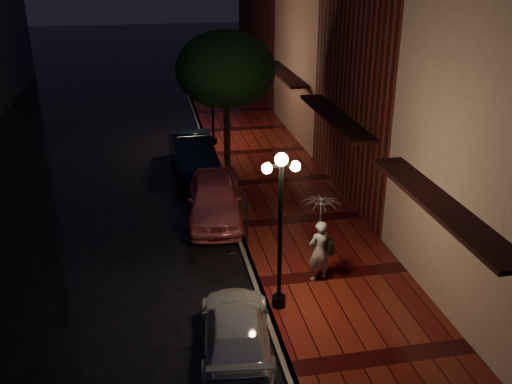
{
  "coord_description": "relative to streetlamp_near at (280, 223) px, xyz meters",
  "views": [
    {
      "loc": [
        -2.7,
        -17.44,
        8.92
      ],
      "look_at": [
        0.68,
        -0.17,
        1.4
      ],
      "focal_mm": 40.0,
      "sensor_mm": 36.0,
      "label": 1
    }
  ],
  "objects": [
    {
      "name": "woman_with_umbrella",
      "position": [
        1.41,
        1.08,
        -0.74
      ],
      "size": [
        1.08,
        1.1,
        2.59
      ],
      "rotation": [
        0.0,
        0.0,
        3.42
      ],
      "color": "white",
      "rests_on": "sidewalk"
    },
    {
      "name": "curb",
      "position": [
        -0.35,
        5.0,
        -2.53
      ],
      "size": [
        0.25,
        60.0,
        0.15
      ],
      "primitive_type": "cube",
      "color": "#595451",
      "rests_on": "ground"
    },
    {
      "name": "parking_meter",
      "position": [
        -0.2,
        3.68,
        -1.59
      ],
      "size": [
        0.15,
        0.13,
        1.41
      ],
      "rotation": [
        0.0,
        0.0,
        -0.28
      ],
      "color": "black",
      "rests_on": "sidewalk"
    },
    {
      "name": "silver_car",
      "position": [
        -1.38,
        -1.45,
        -2.01
      ],
      "size": [
        2.11,
        4.21,
        1.17
      ],
      "primitive_type": "imported",
      "rotation": [
        0.0,
        0.0,
        3.02
      ],
      "color": "#B0B1B8",
      "rests_on": "ground"
    },
    {
      "name": "ground",
      "position": [
        -0.35,
        5.0,
        -2.6
      ],
      "size": [
        120.0,
        120.0,
        0.0
      ],
      "primitive_type": "plane",
      "color": "black",
      "rests_on": "ground"
    },
    {
      "name": "streetlamp_near",
      "position": [
        0.0,
        0.0,
        0.0
      ],
      "size": [
        0.96,
        0.36,
        4.31
      ],
      "color": "black",
      "rests_on": "sidewalk"
    },
    {
      "name": "streetlamp_far",
      "position": [
        0.0,
        14.0,
        0.0
      ],
      "size": [
        0.96,
        0.36,
        4.31
      ],
      "color": "black",
      "rests_on": "sidewalk"
    },
    {
      "name": "pink_car",
      "position": [
        -0.95,
        5.92,
        -1.81
      ],
      "size": [
        2.34,
        4.81,
        1.58
      ],
      "primitive_type": "imported",
      "rotation": [
        0.0,
        0.0,
        -0.1
      ],
      "color": "#C14F5B",
      "rests_on": "ground"
    },
    {
      "name": "sidewalk",
      "position": [
        1.9,
        5.0,
        -2.53
      ],
      "size": [
        4.5,
        60.0,
        0.15
      ],
      "primitive_type": "cube",
      "color": "#4C0D0D",
      "rests_on": "ground"
    },
    {
      "name": "storefront_mid",
      "position": [
        6.65,
        7.0,
        2.9
      ],
      "size": [
        5.0,
        8.0,
        11.0
      ],
      "primitive_type": "cube",
      "color": "#511914",
      "rests_on": "ground"
    },
    {
      "name": "storefront_far",
      "position": [
        6.65,
        15.0,
        1.9
      ],
      "size": [
        5.0,
        8.0,
        9.0
      ],
      "primitive_type": "cube",
      "color": "#8C5951",
      "rests_on": "ground"
    },
    {
      "name": "navy_car",
      "position": [
        -1.26,
        10.94,
        -1.81
      ],
      "size": [
        1.96,
        4.87,
        1.57
      ],
      "primitive_type": "imported",
      "rotation": [
        0.0,
        0.0,
        0.06
      ],
      "color": "black",
      "rests_on": "ground"
    },
    {
      "name": "street_tree",
      "position": [
        0.26,
        10.99,
        1.64
      ],
      "size": [
        4.16,
        4.16,
        5.8
      ],
      "color": "black",
      "rests_on": "sidewalk"
    },
    {
      "name": "storefront_extra",
      "position": [
        6.65,
        25.0,
        2.4
      ],
      "size": [
        5.0,
        12.0,
        10.0
      ],
      "primitive_type": "cube",
      "color": "#511914",
      "rests_on": "ground"
    }
  ]
}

